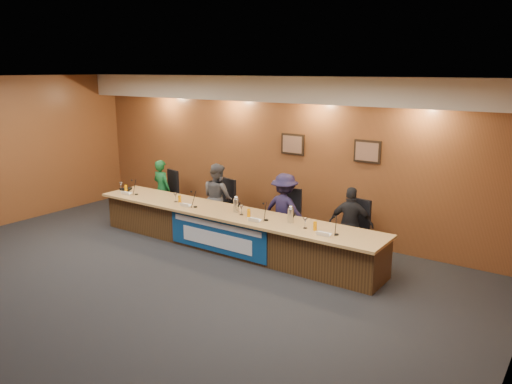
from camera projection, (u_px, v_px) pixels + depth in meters
floor at (134, 294)px, 7.59m from camera, size 10.00×10.00×0.00m
ceiling at (121, 79)px, 6.83m from camera, size 10.00×8.00×0.04m
wall_back at (277, 154)px, 10.40m from camera, size 10.00×0.04×3.20m
wall_right at (508, 269)px, 4.43m from camera, size 0.04×8.00×3.20m
soffit at (271, 89)px, 9.87m from camera, size 10.00×0.50×0.50m
dais_body at (231, 231)px, 9.42m from camera, size 6.00×0.80×0.70m
dais_top at (229, 213)px, 9.29m from camera, size 6.10×0.95×0.05m
banner at (217, 236)px, 9.08m from camera, size 2.20×0.02×0.65m
banner_text_upper at (216, 225)px, 9.03m from camera, size 2.00×0.01×0.10m
banner_text_lower at (216, 240)px, 9.09m from camera, size 1.60×0.01×0.28m
wall_photo_left at (293, 144)px, 10.09m from camera, size 0.52×0.04×0.42m
wall_photo_right at (367, 152)px, 9.20m from camera, size 0.52×0.04×0.42m
panelist_a at (162, 189)px, 11.35m from camera, size 0.52×0.36×1.35m
panelist_b at (218, 197)px, 10.42m from camera, size 0.84×0.75×1.44m
panelist_c at (285, 210)px, 9.51m from camera, size 0.92×0.54×1.42m
panelist_d at (351, 225)px, 8.76m from camera, size 0.84×0.51×1.35m
office_chair_a at (165, 196)px, 11.47m from camera, size 0.59×0.59×0.08m
office_chair_b at (221, 207)px, 10.56m from camera, size 0.58×0.58×0.08m
office_chair_c at (287, 220)px, 9.65m from camera, size 0.56×0.56×0.08m
office_chair_d at (353, 233)px, 8.89m from camera, size 0.53×0.53×0.08m
nameplate_a at (125, 193)px, 10.50m from camera, size 0.24×0.08×0.10m
microphone_a at (136, 194)px, 10.52m from camera, size 0.07×0.07×0.02m
juice_glass_a at (126, 189)px, 10.75m from camera, size 0.06×0.06×0.15m
water_glass_a at (121, 186)px, 10.89m from camera, size 0.08×0.08×0.18m
nameplate_b at (184, 205)px, 9.59m from camera, size 0.24×0.08×0.10m
microphone_b at (195, 207)px, 9.56m from camera, size 0.07×0.07×0.02m
juice_glass_b at (180, 199)px, 9.87m from camera, size 0.06×0.06×0.15m
water_glass_b at (176, 198)px, 9.93m from camera, size 0.08×0.08×0.18m
nameplate_c at (253, 220)px, 8.64m from camera, size 0.24×0.08×0.10m
microphone_c at (266, 220)px, 8.73m from camera, size 0.07×0.07×0.02m
juice_glass_c at (249, 213)px, 8.91m from camera, size 0.06×0.06×0.15m
water_glass_c at (241, 210)px, 9.05m from camera, size 0.08×0.08×0.18m
nameplate_d at (323, 234)px, 7.90m from camera, size 0.24×0.08×0.10m
microphone_d at (337, 234)px, 7.96m from camera, size 0.07×0.07×0.02m
juice_glass_d at (315, 226)px, 8.18m from camera, size 0.06×0.06×0.15m
water_glass_d at (305, 223)px, 8.28m from camera, size 0.08×0.08×0.18m
carafe_mid at (236, 205)px, 9.23m from camera, size 0.11×0.11×0.25m
carafe_right at (291, 216)px, 8.59m from camera, size 0.11×0.11×0.25m
speakerphone at (127, 189)px, 10.90m from camera, size 0.32×0.32×0.05m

